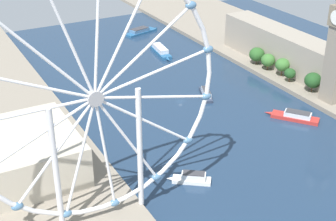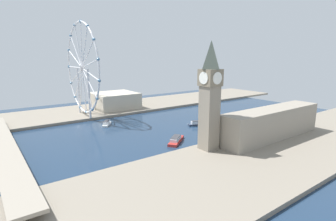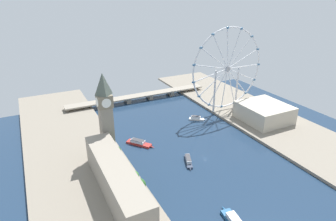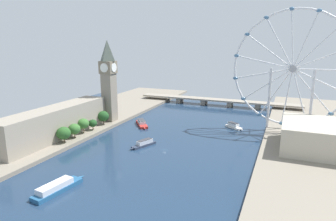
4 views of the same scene
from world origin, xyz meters
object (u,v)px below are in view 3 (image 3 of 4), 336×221
(tour_boat_0, at_px, (188,160))
(tour_boat_4, at_px, (139,143))
(river_bridge, at_px, (139,96))
(tour_boat_3, at_px, (196,118))
(clock_tower, at_px, (106,113))
(ferris_wheel, at_px, (228,69))
(riverside_hall, at_px, (264,112))
(parliament_block, at_px, (116,179))

(tour_boat_0, bearing_deg, tour_boat_4, -129.15)
(river_bridge, height_order, tour_boat_3, river_bridge)
(clock_tower, height_order, tour_boat_0, clock_tower)
(tour_boat_3, bearing_deg, ferris_wheel, 43.95)
(riverside_hall, bearing_deg, tour_boat_4, 173.86)
(clock_tower, relative_size, tour_boat_3, 4.11)
(ferris_wheel, bearing_deg, river_bridge, 134.19)
(clock_tower, bearing_deg, riverside_hall, -3.62)
(parliament_block, distance_m, riverside_hall, 211.57)
(ferris_wheel, bearing_deg, clock_tower, -167.71)
(clock_tower, xyz_separation_m, parliament_block, (-11.90, -64.68, -29.41))
(parliament_block, relative_size, river_bridge, 0.53)
(riverside_hall, height_order, river_bridge, riverside_hall)
(ferris_wheel, height_order, tour_boat_3, ferris_wheel)
(ferris_wheel, height_order, riverside_hall, ferris_wheel)
(parliament_block, relative_size, riverside_hall, 2.05)
(clock_tower, bearing_deg, river_bridge, 57.23)
(parliament_block, distance_m, tour_boat_3, 165.25)
(tour_boat_0, xyz_separation_m, tour_boat_4, (-29.61, 53.58, -0.02))
(clock_tower, relative_size, river_bridge, 0.38)
(ferris_wheel, height_order, tour_boat_0, ferris_wheel)
(clock_tower, relative_size, riverside_hall, 1.47)
(riverside_hall, height_order, tour_boat_4, riverside_hall)
(tour_boat_3, bearing_deg, tour_boat_0, -90.28)
(ferris_wheel, distance_m, tour_boat_3, 74.56)
(clock_tower, relative_size, tour_boat_4, 2.82)
(river_bridge, relative_size, tour_boat_3, 10.68)
(parliament_block, xyz_separation_m, river_bridge, (94.40, 192.82, -9.59))
(parliament_block, height_order, river_bridge, parliament_block)
(clock_tower, xyz_separation_m, river_bridge, (82.49, 128.13, -39.00))
(river_bridge, bearing_deg, clock_tower, -122.77)
(parliament_block, xyz_separation_m, tour_boat_3, (134.28, 95.32, -13.77))
(riverside_hall, distance_m, tour_boat_0, 134.81)
(parliament_block, xyz_separation_m, riverside_hall, (204.94, 52.47, -2.72))
(river_bridge, distance_m, tour_boat_0, 177.87)
(tour_boat_0, bearing_deg, parliament_block, -56.14)
(ferris_wheel, distance_m, tour_boat_0, 148.42)
(parliament_block, distance_m, tour_boat_0, 78.53)
(riverside_hall, xyz_separation_m, tour_boat_0, (-129.31, -36.48, -11.11))
(ferris_wheel, xyz_separation_m, riverside_hall, (22.19, -49.45, -45.22))
(parliament_block, height_order, tour_boat_0, parliament_block)
(clock_tower, xyz_separation_m, tour_boat_3, (122.38, 30.63, -43.18))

